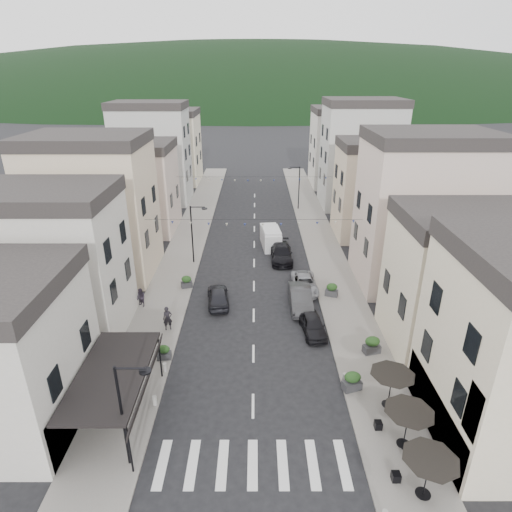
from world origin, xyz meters
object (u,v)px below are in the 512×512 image
at_px(pedestrian_b, 141,298).
at_px(parked_car_a, 313,325).
at_px(parked_car_c, 304,284).
at_px(pedestrian_a, 168,318).
at_px(parked_car_e, 218,296).
at_px(delivery_van, 271,237).
at_px(parked_car_b, 301,298).
at_px(parked_car_d, 281,253).

bearing_deg(pedestrian_b, parked_car_a, 20.82).
relative_size(parked_car_c, pedestrian_a, 2.47).
height_order(parked_car_e, pedestrian_a, pedestrian_a).
xyz_separation_m(delivery_van, pedestrian_b, (-11.01, -13.26, -0.17)).
bearing_deg(parked_car_a, pedestrian_a, 172.61).
bearing_deg(parked_car_c, parked_car_b, -103.44).
bearing_deg(parked_car_c, pedestrian_a, -151.03).
bearing_deg(parked_car_d, parked_car_a, -83.31).
height_order(delivery_van, pedestrian_a, delivery_van).
height_order(parked_car_b, parked_car_e, parked_car_b).
xyz_separation_m(parked_car_e, pedestrian_b, (-6.23, -0.61, 0.19)).
height_order(parked_car_c, pedestrian_b, pedestrian_b).
relative_size(parked_car_a, parked_car_b, 0.80).
xyz_separation_m(parked_car_a, parked_car_c, (0.06, 6.67, -0.03)).
height_order(parked_car_a, pedestrian_a, pedestrian_a).
xyz_separation_m(pedestrian_a, pedestrian_b, (-2.81, 3.37, -0.14)).
height_order(parked_car_b, delivery_van, delivery_van).
relative_size(parked_car_c, pedestrian_b, 2.89).
xyz_separation_m(parked_car_e, pedestrian_a, (-3.42, -3.98, 0.33)).
distance_m(parked_car_c, pedestrian_b, 14.00).
distance_m(parked_car_d, delivery_van, 3.87).
xyz_separation_m(parked_car_a, delivery_van, (-2.59, 16.89, 0.42)).
xyz_separation_m(parked_car_b, delivery_van, (-2.04, 13.17, 0.28)).
distance_m(parked_car_d, pedestrian_a, 15.84).
distance_m(parked_car_e, delivery_van, 13.52).
bearing_deg(parked_car_a, parked_car_e, 144.06).
xyz_separation_m(parked_car_d, parked_car_e, (-5.77, -8.92, -0.03)).
bearing_deg(parked_car_e, parked_car_d, -129.94).
relative_size(parked_car_d, pedestrian_a, 2.79).
distance_m(parked_car_b, delivery_van, 13.32).
relative_size(parked_car_b, parked_car_c, 1.06).
bearing_deg(parked_car_a, parked_car_b, 92.52).
height_order(parked_car_d, pedestrian_b, pedestrian_b).
bearing_deg(parked_car_d, parked_car_e, -123.13).
height_order(pedestrian_a, pedestrian_b, pedestrian_a).
bearing_deg(delivery_van, parked_car_b, -87.32).
relative_size(delivery_van, pedestrian_b, 3.00).
bearing_deg(pedestrian_a, parked_car_a, -19.71).
bearing_deg(parked_car_b, parked_car_c, 77.77).
distance_m(parked_car_b, parked_car_e, 6.83).
height_order(parked_car_a, parked_car_b, parked_car_b).
relative_size(parked_car_b, pedestrian_b, 3.07).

